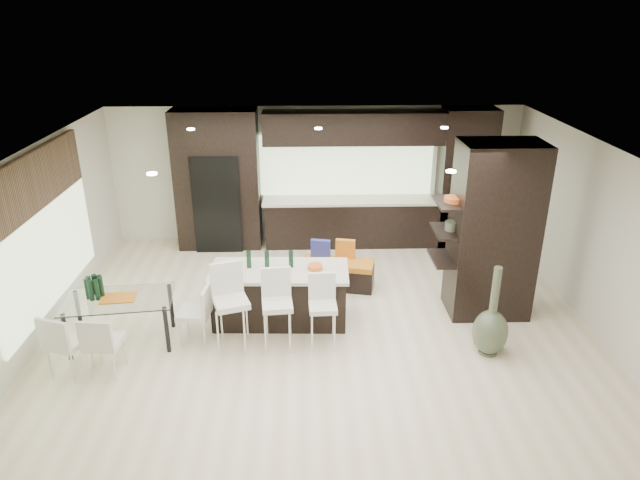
{
  "coord_description": "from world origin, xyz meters",
  "views": [
    {
      "loc": [
        -0.23,
        -7.45,
        4.52
      ],
      "look_at": [
        0.0,
        0.6,
        1.15
      ],
      "focal_mm": 32.0,
      "sensor_mm": 36.0,
      "label": 1
    }
  ],
  "objects_px": {
    "floor_vase": "(493,311)",
    "chair_far": "(69,346)",
    "bench": "(337,274)",
    "kitchen_island": "(280,295)",
    "chair_end": "(195,317)",
    "stool_left": "(232,317)",
    "stool_mid": "(278,318)",
    "chair_near": "(105,346)",
    "dining_table": "(122,321)",
    "stool_right": "(323,319)"
  },
  "relations": [
    {
      "from": "floor_vase",
      "to": "chair_far",
      "type": "xyz_separation_m",
      "value": [
        -5.6,
        -0.31,
        -0.24
      ]
    },
    {
      "from": "bench",
      "to": "chair_far",
      "type": "relative_size",
      "value": 1.45
    },
    {
      "from": "kitchen_island",
      "to": "chair_end",
      "type": "xyz_separation_m",
      "value": [
        -1.19,
        -0.56,
        -0.02
      ]
    },
    {
      "from": "stool_left",
      "to": "chair_end",
      "type": "distance_m",
      "value": 0.6
    },
    {
      "from": "stool_left",
      "to": "chair_far",
      "type": "bearing_deg",
      "value": 175.47
    },
    {
      "from": "chair_end",
      "to": "stool_mid",
      "type": "bearing_deg",
      "value": -92.92
    },
    {
      "from": "chair_near",
      "to": "kitchen_island",
      "type": "bearing_deg",
      "value": 35.45
    },
    {
      "from": "chair_near",
      "to": "chair_far",
      "type": "height_order",
      "value": "chair_far"
    },
    {
      "from": "stool_left",
      "to": "dining_table",
      "type": "height_order",
      "value": "stool_left"
    },
    {
      "from": "chair_far",
      "to": "chair_end",
      "type": "relative_size",
      "value": 1.05
    },
    {
      "from": "dining_table",
      "to": "chair_near",
      "type": "distance_m",
      "value": 0.71
    },
    {
      "from": "kitchen_island",
      "to": "dining_table",
      "type": "xyz_separation_m",
      "value": [
        -2.22,
        -0.56,
        -0.07
      ]
    },
    {
      "from": "stool_mid",
      "to": "chair_end",
      "type": "bearing_deg",
      "value": 165.66
    },
    {
      "from": "stool_left",
      "to": "stool_mid",
      "type": "height_order",
      "value": "stool_left"
    },
    {
      "from": "dining_table",
      "to": "chair_end",
      "type": "bearing_deg",
      "value": -6.76
    },
    {
      "from": "kitchen_island",
      "to": "stool_mid",
      "type": "height_order",
      "value": "stool_mid"
    },
    {
      "from": "floor_vase",
      "to": "chair_far",
      "type": "distance_m",
      "value": 5.61
    },
    {
      "from": "kitchen_island",
      "to": "chair_far",
      "type": "bearing_deg",
      "value": -152.3
    },
    {
      "from": "stool_left",
      "to": "dining_table",
      "type": "bearing_deg",
      "value": 154.05
    },
    {
      "from": "stool_left",
      "to": "dining_table",
      "type": "relative_size",
      "value": 0.69
    },
    {
      "from": "stool_left",
      "to": "floor_vase",
      "type": "relative_size",
      "value": 0.77
    },
    {
      "from": "chair_near",
      "to": "chair_far",
      "type": "relative_size",
      "value": 0.96
    },
    {
      "from": "chair_near",
      "to": "chair_end",
      "type": "bearing_deg",
      "value": 40.12
    },
    {
      "from": "stool_right",
      "to": "floor_vase",
      "type": "xyz_separation_m",
      "value": [
        2.29,
        -0.24,
        0.23
      ]
    },
    {
      "from": "dining_table",
      "to": "chair_end",
      "type": "distance_m",
      "value": 1.04
    },
    {
      "from": "stool_right",
      "to": "floor_vase",
      "type": "distance_m",
      "value": 2.32
    },
    {
      "from": "stool_left",
      "to": "chair_near",
      "type": "height_order",
      "value": "stool_left"
    },
    {
      "from": "stool_right",
      "to": "chair_end",
      "type": "bearing_deg",
      "value": 172.61
    },
    {
      "from": "stool_left",
      "to": "chair_near",
      "type": "relative_size",
      "value": 1.25
    },
    {
      "from": "chair_near",
      "to": "chair_end",
      "type": "height_order",
      "value": "chair_near"
    },
    {
      "from": "bench",
      "to": "stool_left",
      "type": "bearing_deg",
      "value": -118.41
    },
    {
      "from": "stool_mid",
      "to": "stool_right",
      "type": "relative_size",
      "value": 1.08
    },
    {
      "from": "stool_left",
      "to": "bench",
      "type": "xyz_separation_m",
      "value": [
        1.56,
        1.85,
        -0.27
      ]
    },
    {
      "from": "stool_left",
      "to": "stool_right",
      "type": "bearing_deg",
      "value": -17.31
    },
    {
      "from": "dining_table",
      "to": "chair_far",
      "type": "height_order",
      "value": "chair_far"
    },
    {
      "from": "kitchen_island",
      "to": "stool_right",
      "type": "xyz_separation_m",
      "value": [
        0.63,
        -0.73,
        0.01
      ]
    },
    {
      "from": "stool_mid",
      "to": "dining_table",
      "type": "xyz_separation_m",
      "value": [
        -2.22,
        0.18,
        -0.11
      ]
    },
    {
      "from": "kitchen_island",
      "to": "bench",
      "type": "height_order",
      "value": "kitchen_island"
    },
    {
      "from": "floor_vase",
      "to": "dining_table",
      "type": "xyz_separation_m",
      "value": [
        -5.14,
        0.41,
        -0.3
      ]
    },
    {
      "from": "chair_end",
      "to": "stool_left",
      "type": "bearing_deg",
      "value": -103.83
    },
    {
      "from": "stool_right",
      "to": "chair_near",
      "type": "xyz_separation_m",
      "value": [
        -2.85,
        -0.55,
        -0.03
      ]
    },
    {
      "from": "stool_left",
      "to": "chair_near",
      "type": "xyz_separation_m",
      "value": [
        -1.59,
        -0.51,
        -0.1
      ]
    },
    {
      "from": "stool_mid",
      "to": "bench",
      "type": "distance_m",
      "value": 2.07
    },
    {
      "from": "kitchen_island",
      "to": "stool_left",
      "type": "height_order",
      "value": "stool_left"
    },
    {
      "from": "chair_end",
      "to": "bench",
      "type": "bearing_deg",
      "value": -46.3
    },
    {
      "from": "chair_far",
      "to": "dining_table",
      "type": "bearing_deg",
      "value": 77.07
    },
    {
      "from": "kitchen_island",
      "to": "floor_vase",
      "type": "relative_size",
      "value": 1.55
    },
    {
      "from": "kitchen_island",
      "to": "floor_vase",
      "type": "bearing_deg",
      "value": -16.35
    },
    {
      "from": "chair_far",
      "to": "floor_vase",
      "type": "bearing_deg",
      "value": 22.79
    },
    {
      "from": "floor_vase",
      "to": "chair_far",
      "type": "relative_size",
      "value": 1.56
    }
  ]
}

